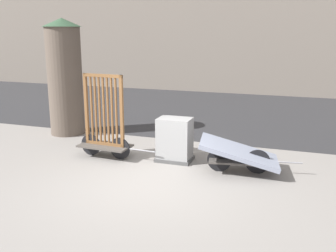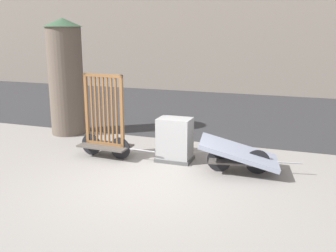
{
  "view_description": "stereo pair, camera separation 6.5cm",
  "coord_description": "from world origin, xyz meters",
  "px_view_note": "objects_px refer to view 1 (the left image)",
  "views": [
    {
      "loc": [
        2.78,
        -6.82,
        2.99
      ],
      "look_at": [
        0.0,
        1.2,
        0.9
      ],
      "focal_mm": 42.0,
      "sensor_mm": 36.0,
      "label": 1
    },
    {
      "loc": [
        2.85,
        -6.79,
        2.99
      ],
      "look_at": [
        0.0,
        1.2,
        0.9
      ],
      "focal_mm": 42.0,
      "sensor_mm": 36.0,
      "label": 2
    }
  ],
  "objects_px": {
    "bike_cart_with_bedframe": "(105,129)",
    "bike_cart_with_mattress": "(239,154)",
    "advertising_column": "(65,76)",
    "utility_cabinet": "(175,141)"
  },
  "relations": [
    {
      "from": "bike_cart_with_bedframe",
      "to": "utility_cabinet",
      "type": "xyz_separation_m",
      "value": [
        1.65,
        0.3,
        -0.22
      ]
    },
    {
      "from": "utility_cabinet",
      "to": "advertising_column",
      "type": "relative_size",
      "value": 0.31
    },
    {
      "from": "bike_cart_with_bedframe",
      "to": "advertising_column",
      "type": "height_order",
      "value": "advertising_column"
    },
    {
      "from": "bike_cart_with_mattress",
      "to": "advertising_column",
      "type": "height_order",
      "value": "advertising_column"
    },
    {
      "from": "bike_cart_with_mattress",
      "to": "utility_cabinet",
      "type": "distance_m",
      "value": 1.57
    },
    {
      "from": "bike_cart_with_mattress",
      "to": "advertising_column",
      "type": "relative_size",
      "value": 0.67
    },
    {
      "from": "utility_cabinet",
      "to": "bike_cart_with_mattress",
      "type": "bearing_deg",
      "value": -10.93
    },
    {
      "from": "advertising_column",
      "to": "bike_cart_with_mattress",
      "type": "bearing_deg",
      "value": -17.22
    },
    {
      "from": "bike_cart_with_bedframe",
      "to": "utility_cabinet",
      "type": "distance_m",
      "value": 1.69
    },
    {
      "from": "bike_cart_with_bedframe",
      "to": "bike_cart_with_mattress",
      "type": "height_order",
      "value": "bike_cart_with_bedframe"
    }
  ]
}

